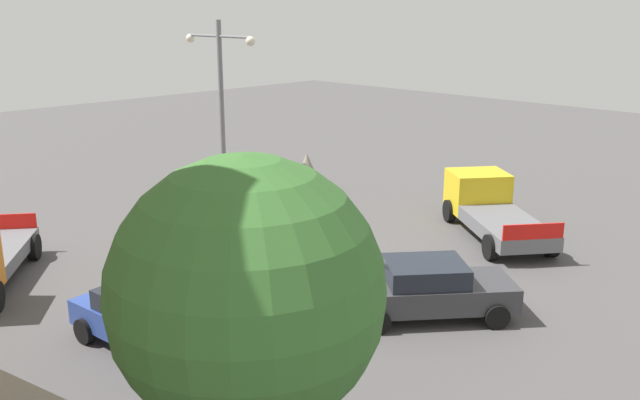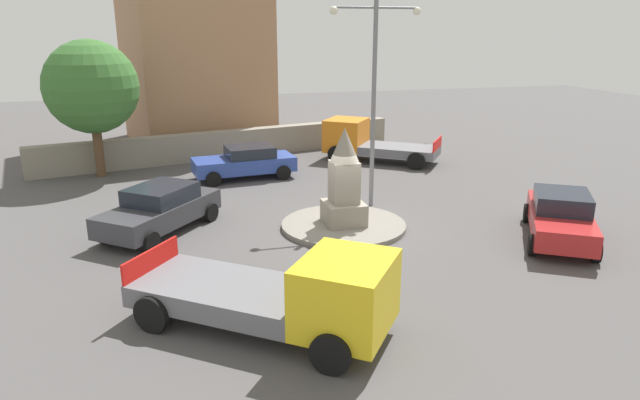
# 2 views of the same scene
# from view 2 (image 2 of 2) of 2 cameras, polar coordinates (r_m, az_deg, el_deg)

# --- Properties ---
(ground_plane) EXTENTS (80.00, 80.00, 0.00)m
(ground_plane) POSITION_cam_2_polar(r_m,az_deg,el_deg) (18.77, 2.41, -2.82)
(ground_plane) COLOR #4F4C4C
(traffic_island) EXTENTS (4.14, 4.14, 0.16)m
(traffic_island) POSITION_cam_2_polar(r_m,az_deg,el_deg) (18.74, 2.41, -2.59)
(traffic_island) COLOR gray
(traffic_island) RESTS_ON ground
(monument) EXTENTS (1.28, 1.28, 3.20)m
(monument) POSITION_cam_2_polar(r_m,az_deg,el_deg) (18.30, 2.47, 1.79)
(monument) COLOR gray
(monument) RESTS_ON traffic_island
(streetlamp) EXTENTS (3.29, 0.28, 7.54)m
(streetlamp) POSITION_cam_2_polar(r_m,az_deg,el_deg) (20.23, 5.53, 11.83)
(streetlamp) COLOR slate
(streetlamp) RESTS_ON ground
(car_dark_grey_waiting) EXTENTS (4.16, 4.52, 1.51)m
(car_dark_grey_waiting) POSITION_cam_2_polar(r_m,az_deg,el_deg) (18.90, -15.95, -0.83)
(car_dark_grey_waiting) COLOR #38383D
(car_dark_grey_waiting) RESTS_ON ground
(car_red_passing) EXTENTS (3.80, 4.65, 1.53)m
(car_red_passing) POSITION_cam_2_polar(r_m,az_deg,el_deg) (18.99, 23.24, -1.53)
(car_red_passing) COLOR #B22323
(car_red_passing) RESTS_ON ground
(car_blue_approaching) EXTENTS (4.54, 2.35, 1.43)m
(car_blue_approaching) POSITION_cam_2_polar(r_m,az_deg,el_deg) (25.00, -7.60, 3.88)
(car_blue_approaching) COLOR #2D479E
(car_blue_approaching) RESTS_ON ground
(truck_yellow_parked_right) EXTENTS (5.86, 5.16, 1.92)m
(truck_yellow_parked_right) POSITION_cam_2_polar(r_m,az_deg,el_deg) (12.18, -3.23, -9.57)
(truck_yellow_parked_right) COLOR yellow
(truck_yellow_parked_right) RESTS_ON ground
(truck_orange_parked_left) EXTENTS (5.66, 4.98, 2.01)m
(truck_orange_parked_left) POSITION_cam_2_polar(r_m,az_deg,el_deg) (28.29, 4.70, 5.97)
(truck_orange_parked_left) COLOR orange
(truck_orange_parked_left) RESTS_ON ground
(stone_boundary_wall) EXTENTS (18.50, 4.66, 1.40)m
(stone_boundary_wall) POSITION_cam_2_polar(r_m,az_deg,el_deg) (29.21, -9.39, 5.62)
(stone_boundary_wall) COLOR gray
(stone_boundary_wall) RESTS_ON ground
(corner_building) EXTENTS (8.52, 8.94, 11.62)m
(corner_building) POSITION_cam_2_polar(r_m,az_deg,el_deg) (33.74, -12.79, 15.68)
(corner_building) COLOR #A87A56
(corner_building) RESTS_ON ground
(tree_near_wall) EXTENTS (4.00, 4.00, 5.97)m
(tree_near_wall) POSITION_cam_2_polar(r_m,az_deg,el_deg) (26.49, -22.22, 10.57)
(tree_near_wall) COLOR brown
(tree_near_wall) RESTS_ON ground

